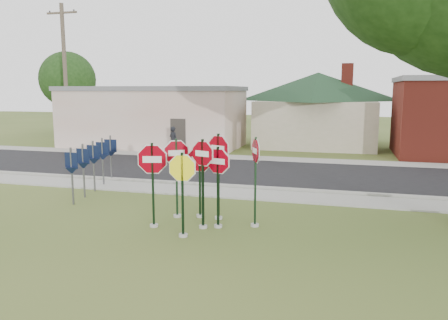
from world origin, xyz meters
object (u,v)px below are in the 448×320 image
(stop_sign_yellow, at_px, (182,184))
(utility_pole_near, at_px, (65,75))
(pedestrian, at_px, (174,141))
(stop_sign_center, at_px, (203,172))
(stop_sign_left, at_px, (153,172))

(stop_sign_yellow, xyz_separation_m, utility_pole_near, (-13.88, 14.86, 3.51))
(stop_sign_yellow, height_order, pedestrian, stop_sign_yellow)
(stop_sign_yellow, bearing_deg, pedestrian, 112.97)
(stop_sign_center, distance_m, stop_sign_yellow, 0.93)
(stop_sign_left, relative_size, utility_pole_near, 0.27)
(utility_pole_near, xyz_separation_m, pedestrian, (8.01, -1.01, -4.05))
(stop_sign_center, xyz_separation_m, stop_sign_yellow, (-0.28, -0.87, -0.20))
(utility_pole_near, bearing_deg, stop_sign_yellow, -46.94)
(stop_sign_center, bearing_deg, utility_pole_near, 135.36)
(stop_sign_left, bearing_deg, utility_pole_near, 131.79)
(stop_sign_center, xyz_separation_m, stop_sign_left, (-1.41, -0.28, -0.04))
(stop_sign_center, height_order, pedestrian, stop_sign_center)
(stop_sign_left, distance_m, utility_pole_near, 19.43)
(stop_sign_center, xyz_separation_m, pedestrian, (-6.15, 12.98, -0.73))
(stop_sign_left, bearing_deg, stop_sign_center, 11.10)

